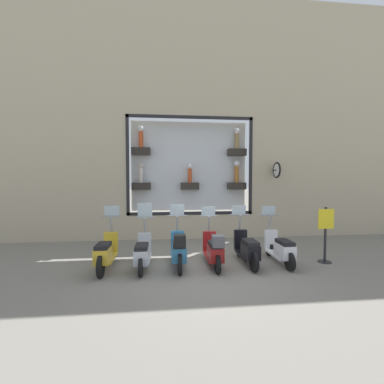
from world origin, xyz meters
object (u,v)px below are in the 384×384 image
at_px(scooter_black_1, 247,249).
at_px(scooter_silver_4, 143,253).
at_px(scooter_yellow_5, 106,253).
at_px(scooter_red_2, 214,250).
at_px(scooter_white_0, 280,249).
at_px(shop_sign_post, 325,233).
at_px(scooter_teal_3, 179,250).

distance_m(scooter_black_1, scooter_silver_4, 2.81).
height_order(scooter_silver_4, scooter_yellow_5, scooter_silver_4).
xyz_separation_m(scooter_red_2, scooter_silver_4, (0.07, 1.87, -0.04)).
distance_m(scooter_red_2, scooter_silver_4, 1.87).
bearing_deg(scooter_white_0, scooter_red_2, 91.95).
xyz_separation_m(scooter_white_0, shop_sign_post, (-0.02, -1.31, 0.41)).
bearing_deg(scooter_yellow_5, scooter_white_0, -90.09).
bearing_deg(shop_sign_post, scooter_silver_4, 89.77).
xyz_separation_m(scooter_red_2, shop_sign_post, (0.05, -3.18, 0.37)).
relative_size(scooter_black_1, scooter_red_2, 1.01).
bearing_deg(scooter_white_0, scooter_silver_4, 89.97).
height_order(scooter_yellow_5, shop_sign_post, scooter_yellow_5).
bearing_deg(shop_sign_post, scooter_black_1, 89.41).
height_order(scooter_white_0, scooter_silver_4, scooter_silver_4).
bearing_deg(scooter_white_0, scooter_black_1, 89.70).
bearing_deg(scooter_teal_3, scooter_red_2, -90.74).
relative_size(scooter_white_0, scooter_teal_3, 0.99).
distance_m(scooter_white_0, scooter_yellow_5, 4.68).
bearing_deg(scooter_black_1, scooter_white_0, -90.30).
xyz_separation_m(scooter_red_2, scooter_teal_3, (0.01, 0.94, 0.02)).
relative_size(scooter_black_1, shop_sign_post, 1.16).
distance_m(scooter_teal_3, scooter_yellow_5, 1.87).
bearing_deg(scooter_teal_3, scooter_black_1, -88.27).
relative_size(scooter_white_0, scooter_black_1, 0.99).
relative_size(scooter_red_2, scooter_teal_3, 0.99).
height_order(scooter_red_2, scooter_yellow_5, scooter_yellow_5).
bearing_deg(scooter_red_2, scooter_yellow_5, 88.55).
bearing_deg(scooter_yellow_5, scooter_black_1, -90.04).
xyz_separation_m(scooter_white_0, scooter_red_2, (-0.06, 1.87, 0.04)).
relative_size(scooter_silver_4, shop_sign_post, 1.15).
bearing_deg(scooter_silver_4, scooter_white_0, -90.03).
xyz_separation_m(scooter_black_1, shop_sign_post, (-0.02, -2.25, 0.40)).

